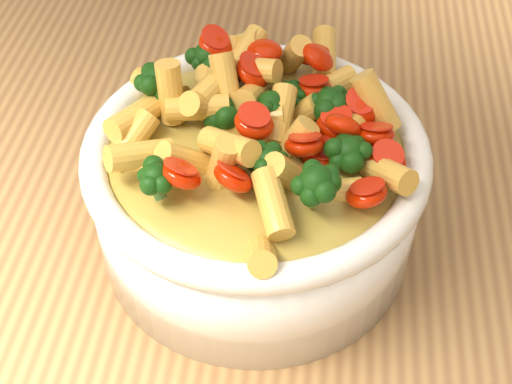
# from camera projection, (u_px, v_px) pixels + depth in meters

# --- Properties ---
(table) EXTENTS (1.20, 0.80, 0.90)m
(table) POSITION_uv_depth(u_px,v_px,m) (341.00, 292.00, 0.66)
(table) COLOR #AE814A
(table) RESTS_ON ground
(serving_bowl) EXTENTS (0.25, 0.25, 0.11)m
(serving_bowl) POSITION_uv_depth(u_px,v_px,m) (256.00, 191.00, 0.53)
(serving_bowl) COLOR white
(serving_bowl) RESTS_ON table
(pasta_salad) EXTENTS (0.19, 0.19, 0.04)m
(pasta_salad) POSITION_uv_depth(u_px,v_px,m) (256.00, 123.00, 0.48)
(pasta_salad) COLOR #FCC64F
(pasta_salad) RESTS_ON serving_bowl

